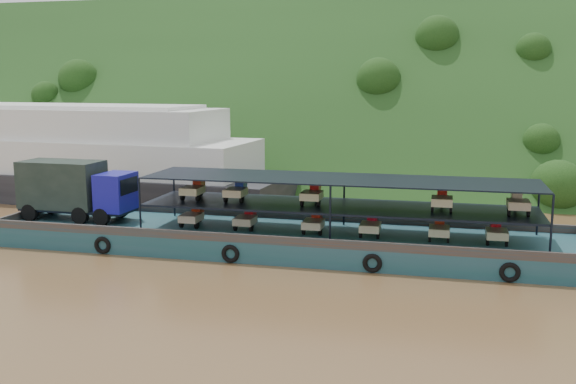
# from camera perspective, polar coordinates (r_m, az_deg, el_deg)

# --- Properties ---
(ground) EXTENTS (160.00, 160.00, 0.00)m
(ground) POSITION_cam_1_polar(r_m,az_deg,el_deg) (38.19, 1.85, -5.61)
(ground) COLOR brown
(ground) RESTS_ON ground
(hillside) EXTENTS (140.00, 39.60, 39.60)m
(hillside) POSITION_cam_1_polar(r_m,az_deg,el_deg) (73.13, 7.70, 1.76)
(hillside) COLOR #1A3714
(hillside) RESTS_ON ground
(cargo_barge) EXTENTS (35.00, 7.18, 5.03)m
(cargo_barge) POSITION_cam_1_polar(r_m,az_deg,el_deg) (39.49, -3.19, -3.22)
(cargo_barge) COLOR #15474B
(cargo_barge) RESTS_ON ground
(passenger_ferry) EXTENTS (40.77, 12.71, 8.14)m
(passenger_ferry) POSITION_cam_1_polar(r_m,az_deg,el_deg) (60.31, -19.08, 2.98)
(passenger_ferry) COLOR black
(passenger_ferry) RESTS_ON ground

